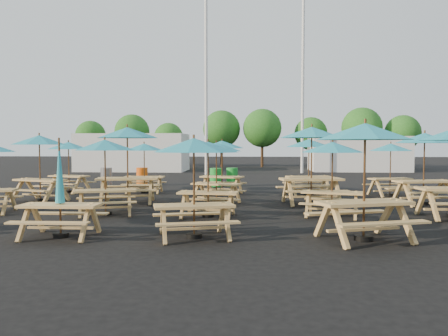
# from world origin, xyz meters

# --- Properties ---
(ground) EXTENTS (120.00, 120.00, 0.00)m
(ground) POSITION_xyz_m (0.00, 0.00, 0.00)
(ground) COLOR black
(ground) RESTS_ON ground
(picnic_unit_2) EXTENTS (2.35, 2.35, 2.31)m
(picnic_unit_2) POSITION_xyz_m (-6.29, -0.06, 1.97)
(picnic_unit_2) COLOR tan
(picnic_unit_2) RESTS_ON ground
(picnic_unit_3) EXTENTS (2.15, 2.15, 2.10)m
(picnic_unit_3) POSITION_xyz_m (-6.49, 2.77, 1.79)
(picnic_unit_3) COLOR tan
(picnic_unit_3) RESTS_ON ground
(picnic_unit_4) EXTENTS (1.67, 1.46, 2.11)m
(picnic_unit_4) POSITION_xyz_m (-2.99, -5.76, 0.86)
(picnic_unit_4) COLOR tan
(picnic_unit_4) RESTS_ON ground
(picnic_unit_5) EXTENTS (2.14, 2.14, 2.12)m
(picnic_unit_5) POSITION_xyz_m (-3.04, -2.79, 1.81)
(picnic_unit_5) COLOR tan
(picnic_unit_5) RESTS_ON ground
(picnic_unit_6) EXTENTS (2.37, 2.37, 2.57)m
(picnic_unit_6) POSITION_xyz_m (-3.12, -0.32, 2.19)
(picnic_unit_6) COLOR tan
(picnic_unit_6) RESTS_ON ground
(picnic_unit_7) EXTENTS (1.71, 1.71, 2.04)m
(picnic_unit_7) POSITION_xyz_m (-3.34, 2.79, 1.74)
(picnic_unit_7) COLOR tan
(picnic_unit_7) RESTS_ON ground
(picnic_unit_8) EXTENTS (2.11, 2.11, 2.12)m
(picnic_unit_8) POSITION_xyz_m (-0.16, -5.65, 1.81)
(picnic_unit_8) COLOR tan
(picnic_unit_8) RESTS_ON ground
(picnic_unit_9) EXTENTS (1.80, 1.80, 2.06)m
(picnic_unit_9) POSITION_xyz_m (-0.14, -2.97, 1.76)
(picnic_unit_9) COLOR tan
(picnic_unit_9) RESTS_ON ground
(picnic_unit_10) EXTENTS (2.11, 2.11, 2.05)m
(picnic_unit_10) POSITION_xyz_m (-0.14, -0.29, 1.75)
(picnic_unit_10) COLOR tan
(picnic_unit_10) RESTS_ON ground
(picnic_unit_11) EXTENTS (2.12, 2.12, 2.15)m
(picnic_unit_11) POSITION_xyz_m (-0.15, 2.58, 1.83)
(picnic_unit_11) COLOR tan
(picnic_unit_11) RESTS_ON ground
(picnic_unit_12) EXTENTS (2.47, 2.47, 2.42)m
(picnic_unit_12) POSITION_xyz_m (3.33, -5.67, 2.06)
(picnic_unit_12) COLOR tan
(picnic_unit_12) RESTS_ON ground
(picnic_unit_13) EXTENTS (2.02, 2.02, 2.06)m
(picnic_unit_13) POSITION_xyz_m (3.23, -2.67, 1.76)
(picnic_unit_13) COLOR tan
(picnic_unit_13) RESTS_ON ground
(picnic_unit_14) EXTENTS (2.38, 2.38, 2.57)m
(picnic_unit_14) POSITION_xyz_m (3.00, -0.16, 2.20)
(picnic_unit_14) COLOR tan
(picnic_unit_14) RESTS_ON ground
(picnic_unit_15) EXTENTS (2.05, 2.05, 2.20)m
(picnic_unit_15) POSITION_xyz_m (3.26, 2.56, 1.88)
(picnic_unit_15) COLOR tan
(picnic_unit_15) RESTS_ON ground
(picnic_unit_18) EXTENTS (2.25, 2.25, 2.37)m
(picnic_unit_18) POSITION_xyz_m (6.66, -0.02, 2.02)
(picnic_unit_18) COLOR tan
(picnic_unit_18) RESTS_ON ground
(picnic_unit_19) EXTENTS (2.01, 2.01, 2.03)m
(picnic_unit_19) POSITION_xyz_m (6.35, 2.46, 1.73)
(picnic_unit_19) COLOR tan
(picnic_unit_19) RESTS_ON ground
(waste_bin_0) EXTENTS (0.54, 0.54, 0.87)m
(waste_bin_0) POSITION_xyz_m (-5.95, 5.79, 0.44)
(waste_bin_0) COLOR gray
(waste_bin_0) RESTS_ON ground
(waste_bin_1) EXTENTS (0.54, 0.54, 0.87)m
(waste_bin_1) POSITION_xyz_m (-4.25, 5.97, 0.44)
(waste_bin_1) COLOR #EC570D
(waste_bin_1) RESTS_ON ground
(waste_bin_2) EXTENTS (0.54, 0.54, 0.87)m
(waste_bin_2) POSITION_xyz_m (-0.67, 5.67, 0.44)
(waste_bin_2) COLOR green
(waste_bin_2) RESTS_ON ground
(waste_bin_3) EXTENTS (0.54, 0.54, 0.87)m
(waste_bin_3) POSITION_xyz_m (0.09, 5.97, 0.44)
(waste_bin_3) COLOR green
(waste_bin_3) RESTS_ON ground
(mast_0) EXTENTS (0.20, 0.20, 12.00)m
(mast_0) POSITION_xyz_m (-2.00, 14.00, 6.00)
(mast_0) COLOR silver
(mast_0) RESTS_ON ground
(mast_1) EXTENTS (0.20, 0.20, 12.00)m
(mast_1) POSITION_xyz_m (4.50, 16.00, 6.00)
(mast_1) COLOR silver
(mast_1) RESTS_ON ground
(event_tent_0) EXTENTS (8.00, 4.00, 2.80)m
(event_tent_0) POSITION_xyz_m (-8.00, 18.00, 1.40)
(event_tent_0) COLOR silver
(event_tent_0) RESTS_ON ground
(event_tent_1) EXTENTS (7.00, 4.00, 2.60)m
(event_tent_1) POSITION_xyz_m (9.00, 19.00, 1.30)
(event_tent_1) COLOR silver
(event_tent_1) RESTS_ON ground
(tree_0) EXTENTS (2.80, 2.80, 4.24)m
(tree_0) POSITION_xyz_m (-14.07, 25.25, 2.83)
(tree_0) COLOR #382314
(tree_0) RESTS_ON ground
(tree_1) EXTENTS (3.11, 3.11, 4.72)m
(tree_1) POSITION_xyz_m (-9.74, 23.90, 3.15)
(tree_1) COLOR #382314
(tree_1) RESTS_ON ground
(tree_2) EXTENTS (2.59, 2.59, 3.93)m
(tree_2) POSITION_xyz_m (-6.39, 23.65, 2.62)
(tree_2) COLOR #382314
(tree_2) RESTS_ON ground
(tree_3) EXTENTS (3.36, 3.36, 5.09)m
(tree_3) POSITION_xyz_m (-1.75, 24.72, 3.41)
(tree_3) COLOR #382314
(tree_3) RESTS_ON ground
(tree_4) EXTENTS (3.41, 3.41, 5.17)m
(tree_4) POSITION_xyz_m (1.90, 24.26, 3.46)
(tree_4) COLOR #382314
(tree_4) RESTS_ON ground
(tree_5) EXTENTS (2.94, 2.94, 4.45)m
(tree_5) POSITION_xyz_m (6.22, 24.67, 2.97)
(tree_5) COLOR #382314
(tree_5) RESTS_ON ground
(tree_6) EXTENTS (3.38, 3.38, 5.13)m
(tree_6) POSITION_xyz_m (10.23, 22.90, 3.43)
(tree_6) COLOR #382314
(tree_6) RESTS_ON ground
(tree_7) EXTENTS (2.95, 2.95, 4.48)m
(tree_7) POSITION_xyz_m (13.63, 22.92, 2.99)
(tree_7) COLOR #382314
(tree_7) RESTS_ON ground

